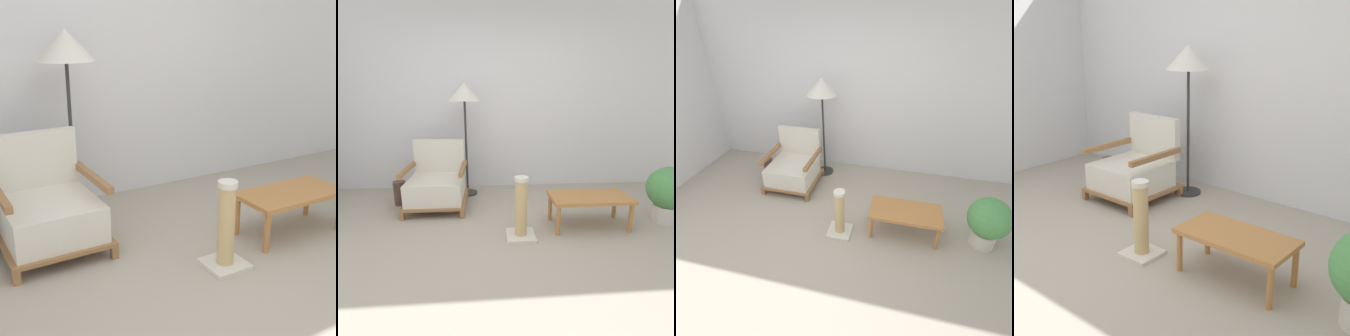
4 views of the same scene
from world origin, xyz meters
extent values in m
plane|color=#A89E8E|center=(0.00, 0.00, 0.00)|extent=(14.00, 14.00, 0.00)
cube|color=silver|center=(0.00, 2.22, 1.35)|extent=(8.00, 0.06, 2.70)
cube|color=olive|center=(-1.21, 1.02, 0.05)|extent=(0.05, 0.05, 0.09)
cube|color=olive|center=(-0.54, 1.02, 0.05)|extent=(0.05, 0.05, 0.09)
cube|color=olive|center=(-1.21, 1.72, 0.05)|extent=(0.05, 0.05, 0.09)
cube|color=olive|center=(-0.54, 1.72, 0.05)|extent=(0.05, 0.05, 0.09)
cube|color=olive|center=(-0.87, 1.37, 0.11)|extent=(0.73, 0.75, 0.03)
cube|color=silver|center=(-0.87, 1.35, 0.25)|extent=(0.65, 0.65, 0.26)
cube|color=silver|center=(-0.87, 1.71, 0.60)|extent=(0.65, 0.08, 0.43)
cube|color=olive|center=(-1.21, 1.37, 0.50)|extent=(0.05, 0.69, 0.05)
cube|color=olive|center=(-0.54, 1.37, 0.50)|extent=(0.05, 0.69, 0.05)
cylinder|color=#2D2D2D|center=(-0.53, 1.84, 0.01)|extent=(0.27, 0.27, 0.03)
cylinder|color=#2D2D2D|center=(-0.53, 1.84, 0.66)|extent=(0.03, 0.03, 1.27)
cone|color=silver|center=(-0.53, 1.84, 1.42)|extent=(0.45, 0.45, 0.24)
cube|color=#B2753D|center=(0.82, 0.73, 0.32)|extent=(0.83, 0.42, 0.04)
cylinder|color=#B2753D|center=(0.45, 0.55, 0.15)|extent=(0.04, 0.04, 0.31)
cylinder|color=#B2753D|center=(1.19, 0.55, 0.15)|extent=(0.04, 0.04, 0.31)
cylinder|color=#B2753D|center=(0.45, 0.90, 0.15)|extent=(0.04, 0.04, 0.31)
cylinder|color=#B2753D|center=(1.19, 0.90, 0.15)|extent=(0.04, 0.04, 0.31)
cylinder|color=#473328|center=(-1.37, 1.50, 0.16)|extent=(0.15, 0.15, 0.31)
cube|color=beige|center=(0.07, 0.54, 0.01)|extent=(0.28, 0.28, 0.03)
cylinder|color=tan|center=(0.07, 0.54, 0.30)|extent=(0.12, 0.12, 0.55)
cylinder|color=beige|center=(0.07, 0.54, 0.60)|extent=(0.13, 0.13, 0.04)
camera|label=1|loc=(-1.68, -1.71, 1.64)|focal=50.00mm
camera|label=2|loc=(-0.26, -1.78, 1.30)|focal=28.00mm
camera|label=3|loc=(0.68, -1.73, 2.35)|focal=28.00mm
camera|label=4|loc=(2.42, -1.78, 1.77)|focal=50.00mm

